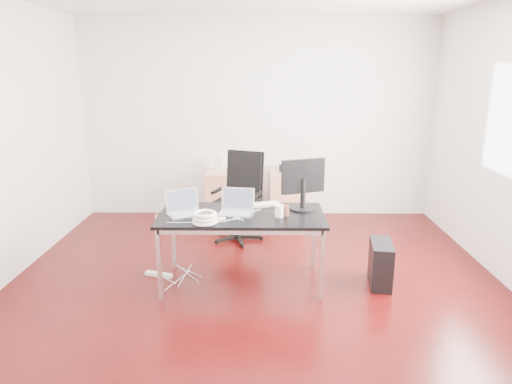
{
  "coord_description": "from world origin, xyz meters",
  "views": [
    {
      "loc": [
        0.06,
        -4.05,
        2.08
      ],
      "look_at": [
        0.0,
        0.55,
        0.85
      ],
      "focal_mm": 32.0,
      "sensor_mm": 36.0,
      "label": 1
    }
  ],
  "objects_px": {
    "filing_cabinet_right": "(288,195)",
    "pc_tower": "(381,264)",
    "desk": "(242,219)",
    "office_chair": "(240,192)",
    "filing_cabinet_left": "(224,195)"
  },
  "relations": [
    {
      "from": "filing_cabinet_right",
      "to": "pc_tower",
      "type": "height_order",
      "value": "filing_cabinet_right"
    },
    {
      "from": "pc_tower",
      "to": "filing_cabinet_right",
      "type": "bearing_deg",
      "value": 119.55
    },
    {
      "from": "desk",
      "to": "office_chair",
      "type": "distance_m",
      "value": 1.3
    },
    {
      "from": "desk",
      "to": "pc_tower",
      "type": "height_order",
      "value": "desk"
    },
    {
      "from": "office_chair",
      "to": "pc_tower",
      "type": "bearing_deg",
      "value": -20.3
    },
    {
      "from": "office_chair",
      "to": "filing_cabinet_left",
      "type": "xyz_separation_m",
      "value": [
        -0.27,
        0.76,
        -0.26
      ]
    },
    {
      "from": "office_chair",
      "to": "filing_cabinet_right",
      "type": "xyz_separation_m",
      "value": [
        0.64,
        0.76,
        -0.26
      ]
    },
    {
      "from": "filing_cabinet_left",
      "to": "desk",
      "type": "bearing_deg",
      "value": -80.47
    },
    {
      "from": "office_chair",
      "to": "filing_cabinet_right",
      "type": "height_order",
      "value": "office_chair"
    },
    {
      "from": "office_chair",
      "to": "filing_cabinet_right",
      "type": "relative_size",
      "value": 1.54
    },
    {
      "from": "filing_cabinet_right",
      "to": "pc_tower",
      "type": "xyz_separation_m",
      "value": [
        0.82,
        -2.07,
        -0.13
      ]
    },
    {
      "from": "filing_cabinet_left",
      "to": "pc_tower",
      "type": "distance_m",
      "value": 2.7
    },
    {
      "from": "filing_cabinet_left",
      "to": "pc_tower",
      "type": "bearing_deg",
      "value": -50.2
    },
    {
      "from": "desk",
      "to": "filing_cabinet_left",
      "type": "distance_m",
      "value": 2.11
    },
    {
      "from": "filing_cabinet_left",
      "to": "pc_tower",
      "type": "relative_size",
      "value": 1.56
    }
  ]
}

